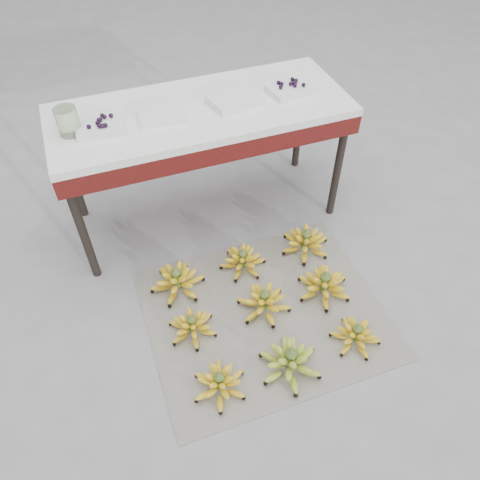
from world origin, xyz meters
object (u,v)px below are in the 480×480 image
object	(u,v)px
bunch_mid_right	(324,285)
bunch_back_left	(177,281)
bunch_mid_left	(192,326)
tray_far_left	(101,126)
bunch_front_left	(219,383)
bunch_mid_center	(264,302)
bunch_front_center	(290,362)
bunch_back_center	(243,260)
newspaper_mat	(265,313)
tray_right	(235,100)
glass_jar	(68,121)
vendor_table	(201,121)
tray_left	(161,115)
tray_far_right	(290,88)
bunch_back_right	(305,242)
bunch_front_right	(356,335)

from	to	relation	value
bunch_mid_right	bunch_back_left	xyz separation A→B (m)	(-0.76, 0.31, 0.00)
bunch_mid_left	tray_far_left	bearing A→B (deg)	80.99
bunch_front_left	bunch_mid_center	world-z (taller)	bunch_mid_center
bunch_front_center	bunch_back_center	bearing A→B (deg)	95.83
newspaper_mat	tray_right	world-z (taller)	tray_right
glass_jar	tray_far_left	bearing A→B (deg)	-8.91
bunch_mid_left	vendor_table	world-z (taller)	vendor_table
bunch_front_center	bunch_mid_right	world-z (taller)	bunch_front_center
bunch_mid_right	tray_left	world-z (taller)	tray_left
bunch_front_left	bunch_mid_right	size ratio (longest dim) A/B	0.89
bunch_front_center	tray_right	distance (m)	1.41
bunch_back_left	tray_far_right	world-z (taller)	tray_far_right
bunch_mid_left	bunch_mid_right	size ratio (longest dim) A/B	1.02
bunch_back_left	tray_far_left	bearing A→B (deg)	117.25
newspaper_mat	bunch_mid_center	size ratio (longest dim) A/B	3.36
bunch_mid_left	glass_jar	size ratio (longest dim) A/B	2.34
bunch_front_center	bunch_mid_right	distance (m)	0.52
bunch_mid_left	tray_right	xyz separation A→B (m)	(0.54, 0.82, 0.75)
newspaper_mat	bunch_mid_left	distance (m)	0.41
bunch_front_left	bunch_back_right	bearing A→B (deg)	35.17
bunch_mid_left	bunch_back_right	distance (m)	0.87
bunch_back_center	bunch_mid_left	bearing A→B (deg)	-117.33
bunch_front_right	vendor_table	size ratio (longest dim) A/B	0.16
bunch_front_right	bunch_mid_center	bearing A→B (deg)	133.84
bunch_mid_left	tray_left	size ratio (longest dim) A/B	1.34
bunch_back_right	tray_right	distance (m)	0.93
bunch_front_right	tray_far_left	distance (m)	1.67
bunch_front_center	tray_far_left	world-z (taller)	tray_far_left
bunch_mid_center	bunch_mid_right	distance (m)	0.36
bunch_front_left	bunch_back_left	size ratio (longest dim) A/B	0.86
bunch_front_center	tray_left	world-z (taller)	tray_left
newspaper_mat	tray_left	distance (m)	1.19
tray_left	bunch_mid_right	bearing A→B (deg)	-52.30
bunch_mid_right	tray_left	distance (m)	1.27
bunch_front_left	bunch_front_center	world-z (taller)	bunch_front_center
bunch_mid_center	glass_jar	world-z (taller)	glass_jar
bunch_mid_right	tray_far_right	xyz separation A→B (m)	(0.11, 0.83, 0.74)
bunch_front_right	tray_far_right	xyz separation A→B (m)	(0.10, 1.17, 0.75)
bunch_mid_center	bunch_back_center	distance (m)	0.32
newspaper_mat	vendor_table	size ratio (longest dim) A/B	0.76
bunch_mid_center	bunch_back_center	world-z (taller)	bunch_mid_center
bunch_front_right	bunch_mid_center	xyz separation A→B (m)	(-0.36, 0.35, 0.01)
bunch_mid_left	tray_far_left	xyz separation A→B (m)	(-0.18, 0.81, 0.75)
bunch_front_right	tray_left	world-z (taller)	tray_left
bunch_back_right	tray_right	xyz separation A→B (m)	(-0.27, 0.49, 0.74)
bunch_mid_left	bunch_back_right	size ratio (longest dim) A/B	0.90
bunch_back_left	newspaper_mat	bearing A→B (deg)	-32.87
bunch_mid_center	bunch_mid_right	bearing A→B (deg)	-24.76
tray_far_right	glass_jar	world-z (taller)	glass_jar
bunch_mid_left	tray_far_right	distance (m)	1.41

